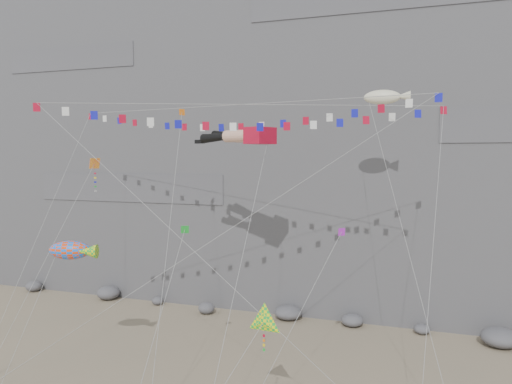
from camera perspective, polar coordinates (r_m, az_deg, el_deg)
cliff at (r=61.53m, az=7.60°, el=13.10°), size 80.00×28.00×50.00m
talus_boulders at (r=48.49m, az=3.70°, el=-13.62°), size 60.00×3.00×1.20m
legs_kite at (r=38.04m, az=-1.78°, el=6.36°), size 7.95×18.50×22.99m
flag_banner_upper at (r=38.51m, az=-2.92°, el=9.85°), size 29.64×15.65×26.40m
flag_banner_lower at (r=33.35m, az=-1.07°, el=9.93°), size 24.72×11.27×22.60m
harlequin_kite at (r=38.77m, az=-18.02°, el=3.01°), size 4.23×9.06×17.23m
fish_windsock at (r=37.34m, az=-20.51°, el=-6.26°), size 4.19×6.14×10.23m
delta_kite at (r=28.32m, az=0.86°, el=-14.68°), size 4.19×6.53×9.28m
blimp_windsock at (r=39.44m, az=14.23°, el=10.39°), size 7.44×13.41×24.10m
small_kite_a at (r=39.95m, az=-8.53°, el=8.39°), size 5.68×14.94×24.16m
small_kite_b at (r=33.13m, az=9.58°, el=-4.88°), size 4.77×11.11×15.30m
small_kite_c at (r=32.50m, az=-8.23°, el=-4.60°), size 1.32×9.51×13.84m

